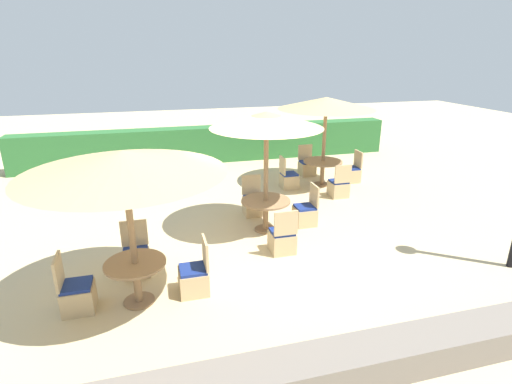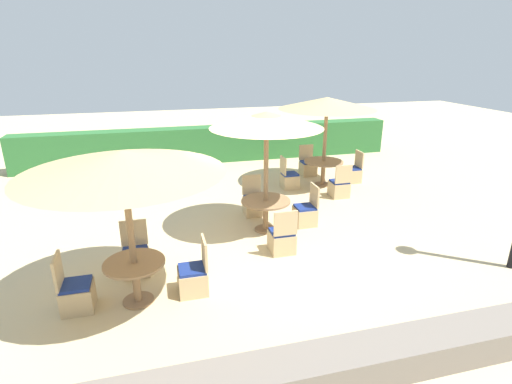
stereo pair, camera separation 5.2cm
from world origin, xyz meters
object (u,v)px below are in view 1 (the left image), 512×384
at_px(patio_chair_front_left_west, 77,295).
at_px(parasol_back_right, 326,103).
at_px(round_table_front_left, 136,272).
at_px(patio_chair_back_right_east, 351,173).
at_px(patio_chair_center_east, 305,214).
at_px(round_table_back_right, 323,166).
at_px(round_table_center, 266,207).
at_px(parasol_center, 266,120).
at_px(patio_chair_front_left_east, 195,278).
at_px(patio_chair_front_left_north, 136,260).
at_px(patio_chair_back_right_west, 288,179).
at_px(parasol_front_left, 123,163).
at_px(patio_chair_center_north, 253,204).
at_px(patio_chair_center_south, 282,240).
at_px(patio_chair_back_right_north, 307,167).
at_px(patio_chair_back_right_south, 339,187).

relative_size(patio_chair_front_left_west, parasol_back_right, 0.35).
relative_size(round_table_front_left, patio_chair_back_right_east, 1.00).
distance_m(patio_chair_center_east, patio_chair_front_left_west, 4.96).
xyz_separation_m(patio_chair_front_left_west, round_table_back_right, (6.03, 4.58, 0.32)).
relative_size(round_table_center, patio_chair_center_east, 1.14).
bearing_deg(patio_chair_front_left_west, patio_chair_back_right_east, 123.47).
distance_m(parasol_center, patio_chair_front_left_east, 3.43).
height_order(patio_chair_front_left_north, patio_chair_back_right_east, same).
bearing_deg(patio_chair_front_left_east, patio_chair_back_right_west, -35.27).
relative_size(parasol_front_left, patio_chair_front_left_east, 3.10).
bearing_deg(patio_chair_front_left_west, patio_chair_center_north, 129.98).
bearing_deg(patio_chair_back_right_west, round_table_back_right, 91.40).
height_order(parasol_front_left, patio_chair_back_right_east, parasol_front_left).
bearing_deg(patio_chair_center_south, patio_chair_back_right_north, 62.90).
distance_m(patio_chair_center_south, patio_chair_center_north, 2.00).
distance_m(parasol_center, patio_chair_center_east, 2.35).
height_order(parasol_center, patio_chair_back_right_east, parasol_center).
xyz_separation_m(parasol_front_left, parasol_back_right, (5.14, 4.61, 0.09)).
xyz_separation_m(round_table_center, patio_chair_center_east, (0.95, 0.06, -0.29)).
distance_m(parasol_front_left, parasol_back_right, 6.91).
height_order(patio_chair_front_left_west, patio_chair_back_right_west, same).
distance_m(patio_chair_center_south, patio_chair_back_right_north, 5.25).
bearing_deg(patio_chair_front_left_north, round_table_front_left, 92.08).
relative_size(round_table_front_left, patio_chair_back_right_west, 1.00).
height_order(round_table_center, parasol_front_left, parasol_front_left).
relative_size(patio_chair_center_north, patio_chair_front_left_west, 1.00).
bearing_deg(patio_chair_back_right_east, patio_chair_back_right_west, 92.19).
xyz_separation_m(patio_chair_center_east, parasol_back_right, (1.52, 2.51, 2.09)).
relative_size(patio_chair_center_east, parasol_back_right, 0.35).
distance_m(patio_chair_center_south, patio_chair_back_right_south, 3.57).
bearing_deg(round_table_center, patio_chair_back_right_south, 31.54).
bearing_deg(patio_chair_front_left_north, patio_chair_center_north, -142.10).
relative_size(patio_chair_center_south, parasol_front_left, 0.32).
relative_size(patio_chair_center_north, patio_chair_front_left_north, 1.00).
xyz_separation_m(round_table_front_left, patio_chair_back_right_east, (6.11, 4.66, -0.26)).
bearing_deg(patio_chair_front_left_east, patio_chair_back_right_north, -36.81).
relative_size(round_table_back_right, patio_chair_back_right_south, 1.20).
distance_m(parasol_center, round_table_center, 1.86).
height_order(round_table_front_left, patio_chair_front_left_north, patio_chair_front_left_north).
relative_size(round_table_front_left, patio_chair_back_right_north, 1.00).
xyz_separation_m(patio_chair_center_east, patio_chair_back_right_east, (2.49, 2.56, 0.00)).
bearing_deg(parasol_front_left, patio_chair_back_right_west, 48.20).
distance_m(patio_chair_center_south, parasol_front_left, 3.51).
distance_m(parasol_front_left, patio_chair_back_right_west, 6.47).
bearing_deg(round_table_back_right, patio_chair_back_right_south, -88.72).
height_order(patio_chair_center_east, patio_chair_front_left_east, same).
height_order(patio_chair_center_north, patio_chair_back_right_east, same).
height_order(patio_chair_center_north, parasol_back_right, parasol_back_right).
relative_size(round_table_front_left, patio_chair_front_left_west, 1.00).
relative_size(round_table_back_right, patio_chair_back_right_west, 1.20).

